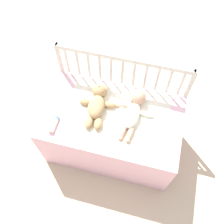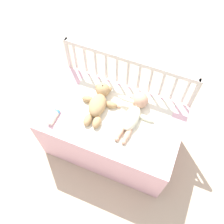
# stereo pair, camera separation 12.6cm
# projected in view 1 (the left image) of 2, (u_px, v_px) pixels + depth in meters

# --- Properties ---
(ground_plane) EXTENTS (12.00, 12.00, 0.00)m
(ground_plane) POSITION_uv_depth(u_px,v_px,m) (112.00, 144.00, 2.36)
(ground_plane) COLOR #C6B293
(crib_mattress) EXTENTS (1.08, 0.63, 0.53)m
(crib_mattress) POSITION_uv_depth(u_px,v_px,m) (112.00, 132.00, 2.13)
(crib_mattress) COLOR #EDB7C6
(crib_mattress) RESTS_ON ground_plane
(crib_rail) EXTENTS (1.08, 0.04, 0.84)m
(crib_rail) POSITION_uv_depth(u_px,v_px,m) (122.00, 78.00, 2.01)
(crib_rail) COLOR beige
(crib_rail) RESTS_ON ground_plane
(blanket) EXTENTS (0.79, 0.54, 0.01)m
(blanket) POSITION_uv_depth(u_px,v_px,m) (116.00, 115.00, 1.90)
(blanket) COLOR silver
(blanket) RESTS_ON crib_mattress
(teddy_bear) EXTENTS (0.29, 0.39, 0.11)m
(teddy_bear) POSITION_uv_depth(u_px,v_px,m) (97.00, 104.00, 1.90)
(teddy_bear) COLOR tan
(teddy_bear) RESTS_ON crib_mattress
(baby) EXTENTS (0.32, 0.44, 0.13)m
(baby) POSITION_uv_depth(u_px,v_px,m) (134.00, 109.00, 1.88)
(baby) COLOR #EAEACC
(baby) RESTS_ON crib_mattress
(baby_bottle) EXTENTS (0.05, 0.15, 0.05)m
(baby_bottle) POSITION_uv_depth(u_px,v_px,m) (54.00, 123.00, 1.85)
(baby_bottle) COLOR #F4E5CC
(baby_bottle) RESTS_ON crib_mattress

